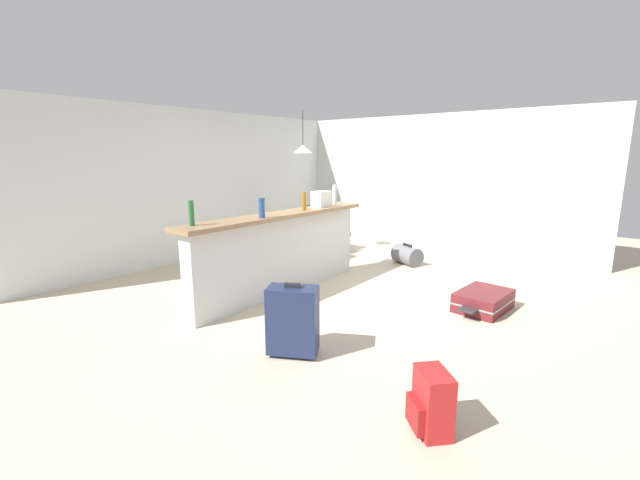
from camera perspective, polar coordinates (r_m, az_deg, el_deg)
ground_plane at (r=5.65m, az=4.35°, el=-6.76°), size 13.00×13.00×0.05m
wall_back at (r=7.52m, az=-15.24°, el=7.39°), size 6.60×0.10×2.50m
wall_right at (r=8.21m, az=14.89°, el=7.73°), size 0.10×6.00×2.50m
partition_half_wall at (r=5.32m, az=-5.32°, el=-2.13°), size 2.80×0.20×0.99m
bar_countertop at (r=5.22m, az=-5.42°, el=3.43°), size 2.96×0.40×0.05m
bottle_green at (r=4.45m, az=-17.33°, el=3.56°), size 0.06×0.06×0.26m
bottle_blue at (r=4.84m, az=-8.04°, el=4.40°), size 0.08×0.08×0.23m
bottle_amber at (r=5.44m, az=-2.24°, el=5.36°), size 0.06×0.06×0.24m
bottle_clear at (r=6.17m, az=1.99°, el=6.31°), size 0.06×0.06×0.28m
grocery_bag at (r=5.81m, az=0.21°, el=5.67°), size 0.26×0.18×0.22m
dining_table at (r=7.39m, az=-2.94°, el=3.00°), size 1.10×0.80×0.74m
dining_chair_near_partition at (r=7.02m, az=-0.39°, el=1.47°), size 0.41×0.41×0.93m
pendant_lamp at (r=7.35m, az=-2.36°, el=12.42°), size 0.34×0.34×0.76m
suitcase_flat_maroon at (r=5.18m, az=21.57°, el=-7.77°), size 0.85×0.55×0.22m
suitcase_upright_navy at (r=3.73m, az=-3.78°, el=-10.94°), size 0.42×0.50×0.67m
duffel_bag_grey at (r=6.90m, az=11.90°, el=-2.06°), size 0.47×0.56×0.34m
backpack_red at (r=2.93m, az=15.13°, el=-20.90°), size 0.34×0.34×0.42m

